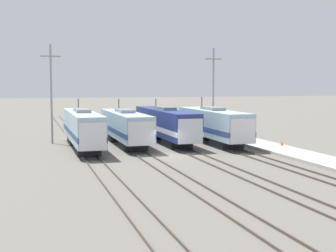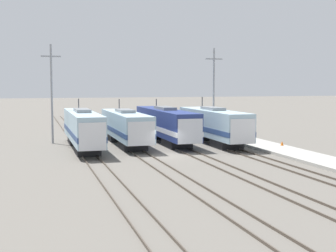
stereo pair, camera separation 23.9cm
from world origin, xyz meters
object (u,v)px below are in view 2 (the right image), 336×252
at_px(locomotive_center_left, 126,127).
at_px(catenary_tower_right, 214,91).
at_px(locomotive_far_left, 83,129).
at_px(catenary_tower_left, 52,91).
at_px(locomotive_center_right, 166,124).
at_px(traffic_cone, 282,143).
at_px(locomotive_far_right, 214,125).

xyz_separation_m(locomotive_center_left, catenary_tower_right, (12.51, 4.08, 4.08)).
bearing_deg(locomotive_far_left, catenary_tower_right, 18.33).
height_order(locomotive_center_left, catenary_tower_left, catenary_tower_left).
bearing_deg(catenary_tower_left, locomotive_center_right, -13.08).
xyz_separation_m(catenary_tower_left, traffic_cone, (24.21, -11.44, -5.67)).
relative_size(locomotive_center_right, catenary_tower_left, 1.60).
xyz_separation_m(locomotive_far_left, locomotive_center_right, (10.27, 2.77, -0.01)).
relative_size(locomotive_center_left, catenary_tower_right, 1.45).
bearing_deg(catenary_tower_left, locomotive_center_left, -26.68).
bearing_deg(catenary_tower_right, locomotive_far_right, -110.89).
distance_m(locomotive_far_right, traffic_cone, 8.24).
height_order(locomotive_far_left, catenary_tower_left, catenary_tower_left).
xyz_separation_m(locomotive_far_right, catenary_tower_right, (2.24, 5.86, 3.99)).
relative_size(locomotive_far_left, locomotive_center_right, 0.94).
bearing_deg(locomotive_center_right, catenary_tower_left, 166.92).
bearing_deg(catenary_tower_right, traffic_cone, -72.62).
bearing_deg(traffic_cone, locomotive_center_right, 142.64).
relative_size(catenary_tower_right, traffic_cone, 23.61).
xyz_separation_m(locomotive_center_right, locomotive_far_right, (5.13, -2.78, 0.00)).
relative_size(locomotive_center_right, traffic_cone, 37.86).
distance_m(locomotive_center_right, catenary_tower_left, 14.18).
bearing_deg(traffic_cone, catenary_tower_right, 107.38).
bearing_deg(locomotive_center_left, catenary_tower_left, 153.32).
bearing_deg(catenary_tower_right, locomotive_center_left, -161.93).
distance_m(catenary_tower_left, traffic_cone, 27.37).
bearing_deg(traffic_cone, catenary_tower_left, 154.70).
height_order(locomotive_far_left, locomotive_far_right, locomotive_far_right).
bearing_deg(traffic_cone, locomotive_far_right, 136.20).
bearing_deg(catenary_tower_left, locomotive_far_left, -62.94).
xyz_separation_m(locomotive_center_right, traffic_cone, (10.95, -8.36, -1.68)).
distance_m(catenary_tower_left, catenary_tower_right, 20.63).
distance_m(locomotive_far_left, locomotive_center_left, 5.43).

